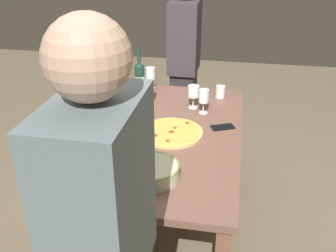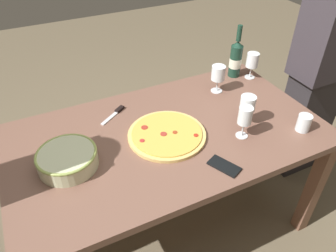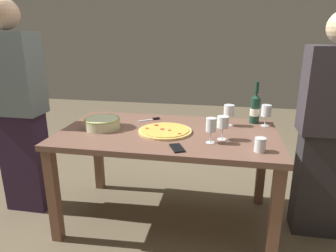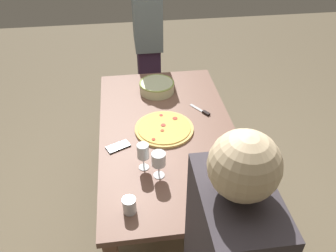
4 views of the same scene
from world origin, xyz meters
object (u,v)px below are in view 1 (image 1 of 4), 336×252
dining_table (168,145)px  wine_glass_far_left (150,74)px  cell_phone (223,127)px  serving_bowl (153,171)px  wine_bottle (139,76)px  pizza_knife (117,142)px  person_host (184,67)px  wine_glass_near_pizza (148,87)px  pizza (171,132)px  wine_glass_far_right (194,92)px  wine_glass_by_bottle (204,97)px  cup_amber (220,92)px

dining_table → wine_glass_far_left: size_ratio=9.53×
cell_phone → serving_bowl: bearing=-51.3°
serving_bowl → cell_phone: (0.63, -0.31, -0.04)m
wine_bottle → cell_phone: (-0.53, -0.68, -0.12)m
wine_glass_far_left → pizza_knife: bearing=-179.8°
person_host → dining_table: bearing=-0.0°
wine_glass_near_pizza → person_host: person_host is taller
pizza → wine_bottle: 0.77m
pizza_knife → person_host: (1.30, -0.21, 0.05)m
wine_bottle → wine_glass_far_right: size_ratio=2.02×
wine_glass_by_bottle → wine_glass_far_right: size_ratio=1.04×
cell_phone → wine_glass_far_right: bearing=-165.8°
pizza → person_host: bearing=4.5°
wine_glass_far_right → pizza_knife: (-0.58, 0.38, -0.11)m
pizza → serving_bowl: size_ratio=1.46×
cell_phone → person_host: (0.99, 0.40, 0.05)m
wine_glass_near_pizza → wine_glass_far_right: wine_glass_near_pizza is taller
wine_glass_by_bottle → cup_amber: (0.31, -0.10, -0.07)m
cell_phone → person_host: size_ratio=0.09×
serving_bowl → person_host: 1.62m
wine_bottle → pizza_knife: 0.84m
serving_bowl → wine_glass_far_right: 0.91m
pizza → wine_glass_near_pizza: 0.53m
serving_bowl → wine_glass_by_bottle: bearing=-11.5°
wine_glass_far_right → pizza_knife: wine_glass_far_right is taller
wine_bottle → cup_amber: wine_bottle is taller
pizza → wine_glass_far_right: size_ratio=2.37×
pizza → wine_glass_far_right: 0.44m
serving_bowl → wine_glass_far_right: (0.90, -0.09, 0.07)m
wine_bottle → wine_glass_by_bottle: wine_bottle is taller
wine_glass_far_right → cell_phone: 0.37m
wine_glass_near_pizza → wine_glass_far_left: bearing=9.4°
wine_glass_near_pizza → wine_glass_far_left: 0.29m
pizza → cell_phone: (0.14, -0.31, -0.01)m
pizza → wine_glass_by_bottle: bearing=-25.6°
wine_glass_near_pizza → wine_glass_far_right: (-0.04, -0.34, 0.00)m
wine_glass_far_right → person_host: (0.72, 0.17, -0.06)m
pizza → wine_glass_by_bottle: (0.34, -0.16, 0.11)m
wine_glass_far_right → pizza: bearing=168.6°
wine_bottle → cup_amber: size_ratio=3.78×
wine_bottle → wine_glass_far_right: bearing=-118.8°
wine_glass_far_left → pizza: bearing=-158.0°
wine_bottle → cell_phone: wine_bottle is taller
serving_bowl → wine_glass_by_bottle: size_ratio=1.57×
dining_table → wine_bottle: bearing=28.1°
wine_glass_near_pizza → wine_bottle: bearing=29.2°
pizza → wine_glass_far_left: bearing=22.0°
pizza → wine_glass_near_pizza: size_ratio=2.36×
wine_glass_far_left → cup_amber: wine_glass_far_left is taller
wine_glass_by_bottle → pizza_knife: bearing=138.0°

